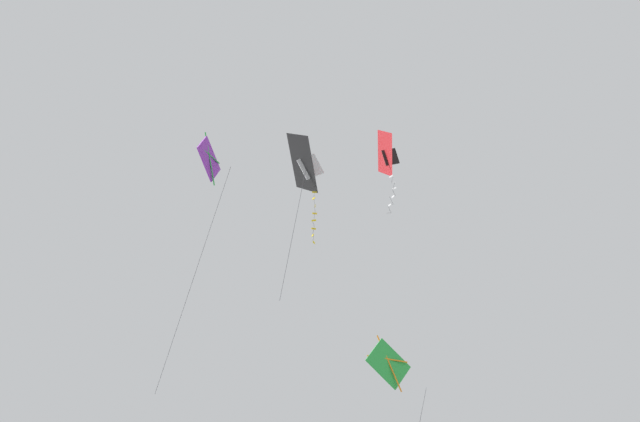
{
  "coord_description": "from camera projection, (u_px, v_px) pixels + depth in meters",
  "views": [
    {
      "loc": [
        31.84,
        -14.89,
        9.25
      ],
      "look_at": [
        -0.8,
        0.53,
        25.36
      ],
      "focal_mm": 59.5,
      "sensor_mm": 36.0,
      "label": 1
    }
  ],
  "objects": [
    {
      "name": "kite_delta_far_centre",
      "position": [
        386.0,
        154.0,
        37.34
      ],
      "size": [
        2.1,
        1.04,
        2.9
      ],
      "rotation": [
        0.25,
        0.0,
        5.95
      ],
      "color": "red"
    },
    {
      "name": "kite_diamond_highest",
      "position": [
        388.0,
        364.0,
        40.43
      ],
      "size": [
        1.92,
        2.21,
        9.31
      ],
      "rotation": [
        0.41,
        0.0,
        5.2
      ],
      "color": "green"
    },
    {
      "name": "kite_delta_low_drifter",
      "position": [
        304.0,
        163.0,
        39.68
      ],
      "size": [
        3.16,
        1.83,
        6.23
      ],
      "rotation": [
        0.46,
        0.0,
        5.96
      ],
      "color": "black"
    },
    {
      "name": "kite_diamond_upper_right",
      "position": [
        209.0,
        160.0,
        40.64
      ],
      "size": [
        2.65,
        2.33,
        10.59
      ],
      "rotation": [
        0.2,
        0.0,
        5.63
      ],
      "color": "purple"
    }
  ]
}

